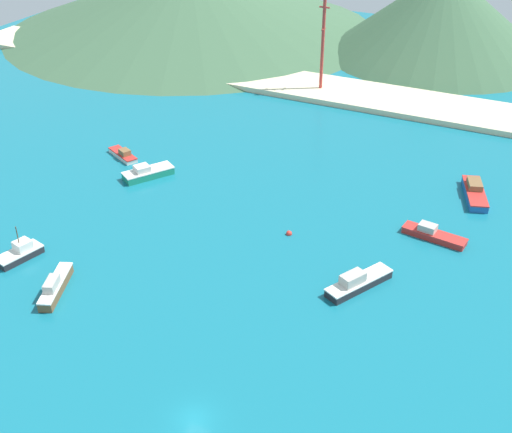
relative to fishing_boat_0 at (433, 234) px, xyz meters
The scene contains 12 objects.
ground 22.15m from the fishing_boat_0, 131.87° to the right, with size 260.00×280.00×0.50m.
fishing_boat_0 is the anchor object (origin of this frame).
fishing_boat_1 58.70m from the fishing_boat_0, behind, with size 7.73×5.33×1.90m.
fishing_boat_2 61.31m from the fishing_boat_0, 149.29° to the right, with size 4.39×7.25×5.28m.
fishing_boat_3 16.16m from the fishing_boat_0, 78.14° to the left, with size 6.17×11.16×2.35m.
fishing_boat_5 18.03m from the fishing_boat_0, 110.79° to the right, with size 7.18×10.56×2.73m.
fishing_boat_6 55.52m from the fishing_boat_0, 140.31° to the right, with size 5.24×9.45×2.71m.
fishing_boat_7 50.23m from the fishing_boat_0, behind, with size 7.47×9.27×2.45m.
buoy_0 21.85m from the fishing_boat_0, 156.96° to the right, with size 0.93×0.93×0.93m.
beach_strip 53.25m from the fishing_boat_0, 106.10° to the left, with size 247.00×16.19×1.20m, color beige.
hill_central 92.45m from the fishing_boat_0, 102.46° to the left, with size 58.89×58.89×22.42m.
radio_tower 63.63m from the fishing_boat_0, 126.88° to the left, with size 2.37×1.89×23.65m.
Camera 1 is at (27.61, -41.96, 55.63)m, focal length 46.94 mm.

